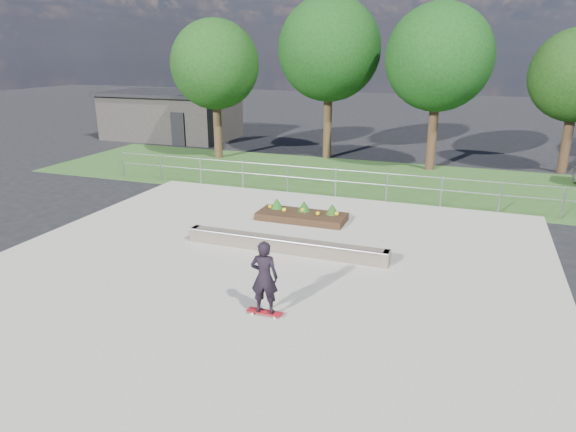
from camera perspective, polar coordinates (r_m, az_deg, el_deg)
name	(u,v)px	position (r m, az deg, el deg)	size (l,w,h in m)	color
ground	(262,271)	(13.69, -2.96, -6.12)	(120.00, 120.00, 0.00)	black
grass_verge	(355,178)	(23.68, 7.48, 4.21)	(30.00, 8.00, 0.02)	#2C5220
concrete_slab	(262,270)	(13.68, -2.96, -6.01)	(15.00, 15.00, 0.06)	#A49F92
fence	(336,179)	(20.20, 5.33, 4.11)	(20.06, 0.06, 1.20)	#989AA1
building	(172,115)	(35.27, -12.79, 10.91)	(8.40, 5.40, 3.00)	#2B2826
tree_far_left	(215,65)	(27.70, -8.11, 16.30)	(4.55, 4.55, 7.15)	#362315
tree_mid_left	(329,49)	(27.51, 4.61, 17.97)	(5.25, 5.25, 8.25)	#352315
tree_mid_right	(439,58)	(25.56, 16.41, 16.49)	(4.90, 4.90, 7.70)	#352115
grind_ledge	(285,245)	(14.69, -0.39, -3.25)	(6.00, 0.44, 0.43)	brown
planter_bed	(302,214)	(17.47, 1.58, 0.17)	(3.00, 1.20, 0.61)	black
skateboarder	(264,278)	(11.03, -2.65, -6.85)	(0.80, 0.47, 1.73)	white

